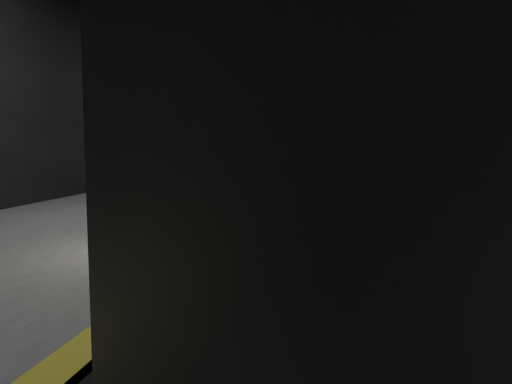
# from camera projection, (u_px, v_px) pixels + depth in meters

# --- Properties ---
(ground) EXTENTS (44.00, 44.00, 0.00)m
(ground) POSITION_uv_depth(u_px,v_px,m) (355.00, 259.00, 14.21)
(ground) COLOR black
(ground) RESTS_ON ground
(platform_left) EXTENTS (9.00, 43.80, 1.00)m
(platform_left) POSITION_uv_depth(u_px,v_px,m) (109.00, 234.00, 15.43)
(platform_left) COLOR #4D4D4B
(platform_left) RESTS_ON ground
(tactile_strip) EXTENTS (0.50, 43.80, 0.01)m
(tactile_strip) POSITION_uv_depth(u_px,v_px,m) (243.00, 221.00, 14.66)
(tactile_strip) COLOR olive
(tactile_strip) RESTS_ON platform_left
(track) EXTENTS (2.40, 43.00, 0.24)m
(track) POSITION_uv_depth(u_px,v_px,m) (355.00, 257.00, 14.20)
(track) COLOR #3F3328
(track) RESTS_ON ground
(train) EXTENTS (3.01, 20.09, 5.37)m
(train) POSITION_uv_depth(u_px,v_px,m) (360.00, 156.00, 11.70)
(train) COLOR #96989D
(train) RESTS_ON ground
(woman) EXTENTS (0.55, 0.38, 1.46)m
(woman) POSITION_uv_depth(u_px,v_px,m) (182.00, 201.00, 13.58)
(woman) COLOR tan
(woman) RESTS_ON platform_left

